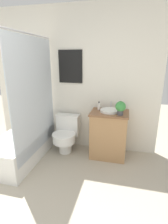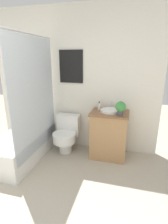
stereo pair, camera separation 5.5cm
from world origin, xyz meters
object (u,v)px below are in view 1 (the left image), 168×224
at_px(toilet, 66,134).
at_px(sink, 110,110).
at_px(potted_plant, 121,107).
at_px(soap_bottle, 99,106).

distance_m(toilet, sink, 0.91).
xyz_separation_m(toilet, sink, (0.77, 0.03, 0.49)).
xyz_separation_m(sink, potted_plant, (0.17, -0.13, 0.10)).
distance_m(toilet, soap_bottle, 0.79).
distance_m(soap_bottle, potted_plant, 0.42).
height_order(sink, soap_bottle, soap_bottle).
bearing_deg(soap_bottle, potted_plant, -28.66).
bearing_deg(sink, soap_bottle, 161.05).
height_order(toilet, sink, sink).
relative_size(toilet, potted_plant, 3.02).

